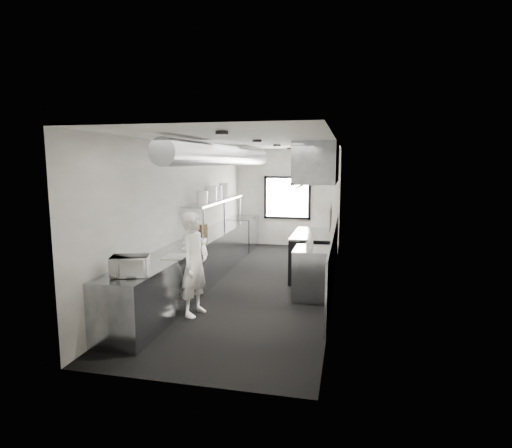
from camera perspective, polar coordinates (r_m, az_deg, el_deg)
The scene contains 35 objects.
floor at distance 8.54m, azimuth 0.26°, elevation -7.99°, with size 3.00×8.00×0.01m, color black.
ceiling at distance 8.21m, azimuth 0.27°, elevation 11.11°, with size 3.00×8.00×0.01m, color silver.
wall_back at distance 12.18m, azimuth 4.28°, elevation 3.61°, with size 3.00×0.02×2.80m, color beige.
wall_front at distance 4.49m, azimuth -10.70°, elevation -4.77°, with size 3.00×0.02×2.80m, color beige.
wall_left at distance 8.70m, azimuth -9.44°, elevation 1.61°, with size 0.02×8.00×2.80m, color beige.
wall_right at distance 8.08m, azimuth 10.72°, elevation 1.06°, with size 0.02×8.00×2.80m, color beige.
wall_cladding at distance 8.52m, azimuth 10.50°, elevation -4.36°, with size 0.03×5.50×1.10m, color gray.
hvac_duct at distance 8.76m, azimuth -3.70°, elevation 9.29°, with size 0.40×0.40×6.40m, color #97999F.
service_window at distance 12.14m, azimuth 4.26°, elevation 3.60°, with size 1.36×0.05×1.25m.
exhaust_hood at distance 8.73m, azimuth 8.39°, elevation 8.17°, with size 0.81×2.20×0.88m.
prep_counter at distance 8.28m, azimuth -8.32°, elevation -5.39°, with size 0.70×6.00×0.90m, color gray.
pass_shelf at distance 9.52m, azimuth -5.48°, elevation 3.08°, with size 0.45×3.00×0.68m.
range at distance 8.95m, azimuth 7.75°, elevation -4.21°, with size 0.88×1.60×0.94m.
bottle_station at distance 7.59m, azimuth 7.69°, elevation -6.65°, with size 0.65×0.80×0.90m, color gray.
far_work_table at distance 11.74m, azimuth -1.90°, elevation -1.22°, with size 0.70×1.20×0.90m, color gray.
notice_sheet_a at distance 6.86m, azimuth 10.18°, elevation 1.48°, with size 0.02×0.28×0.38m, color silver.
notice_sheet_b at distance 6.52m, azimuth 10.04°, elevation 0.68°, with size 0.02×0.28×0.38m, color silver.
line_cook at distance 6.69m, azimuth -8.37°, elevation -5.42°, with size 0.60×0.39×1.65m, color white.
microwave at distance 5.88m, azimuth -16.78°, elevation -5.48°, with size 0.45×0.35×0.27m, color white.
deli_tub_a at distance 6.57m, azimuth -15.27°, elevation -4.80°, with size 0.12×0.12×0.09m, color #B0B9AA.
deli_tub_b at distance 6.37m, azimuth -16.83°, elevation -5.21°, with size 0.15×0.15×0.11m, color #B0B9AA.
newspaper at distance 6.88m, azimuth -10.98°, elevation -4.39°, with size 0.34×0.42×0.01m, color silver.
small_plate at distance 7.47m, azimuth -9.35°, elevation -3.32°, with size 0.20×0.20×0.02m, color white.
pastry at distance 7.46m, azimuth -9.36°, elevation -2.94°, with size 0.08×0.08×0.08m, color tan.
cutting_board at distance 8.17m, azimuth -8.26°, elevation -2.29°, with size 0.40×0.54×0.02m, color white.
knife_block at distance 8.89m, azimuth -7.22°, elevation -0.76°, with size 0.09×0.20×0.22m, color brown.
plate_stack_a at distance 8.71m, azimuth -7.32°, elevation 3.64°, with size 0.22×0.22×0.26m, color white.
plate_stack_b at distance 9.24m, azimuth -6.11°, elevation 4.14°, with size 0.25×0.25×0.33m, color white.
plate_stack_c at distance 9.60m, azimuth -5.31°, elevation 4.27°, with size 0.22×0.22×0.31m, color white.
plate_stack_d at distance 10.20m, azimuth -4.39°, elevation 4.62°, with size 0.23×0.23×0.35m, color white.
squeeze_bottle_a at distance 7.17m, azimuth 7.03°, elevation -3.12°, with size 0.06×0.06×0.18m, color white.
squeeze_bottle_b at distance 7.37m, azimuth 7.21°, elevation -2.83°, with size 0.06×0.06×0.17m, color white.
squeeze_bottle_c at distance 7.49m, azimuth 7.38°, elevation -2.54°, with size 0.07×0.07×0.20m, color white.
squeeze_bottle_d at distance 7.62m, azimuth 7.24°, elevation -2.37°, with size 0.06×0.06×0.19m, color white.
squeeze_bottle_e at distance 7.81m, azimuth 7.56°, elevation -2.14°, with size 0.06×0.06×0.19m, color white.
Camera 1 is at (1.74, -8.01, 2.41)m, focal length 29.38 mm.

